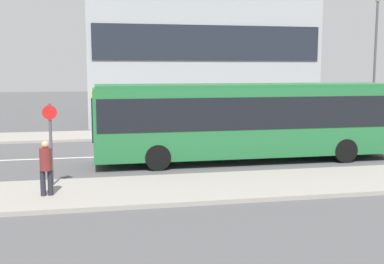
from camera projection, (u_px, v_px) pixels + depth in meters
name	position (u px, v px, depth m)	size (l,w,h in m)	color
ground_plane	(151.00, 155.00, 20.81)	(120.00, 120.00, 0.00)	#4F4F51
sidewalk_near	(174.00, 189.00, 14.73)	(44.00, 3.50, 0.13)	gray
sidewalk_far	(138.00, 134.00, 26.87)	(44.00, 3.50, 0.13)	gray
lane_centerline	(151.00, 155.00, 20.81)	(41.80, 0.16, 0.01)	silver
city_bus	(246.00, 117.00, 19.30)	(12.15, 2.53, 3.11)	#236B38
parked_car_0	(350.00, 125.00, 26.17)	(3.98, 1.88, 1.43)	black
pedestrian_near_stop	(46.00, 165.00, 13.59)	(0.35, 0.34, 1.57)	#23232D
bus_stop_sign	(51.00, 138.00, 14.73)	(0.44, 0.12, 2.54)	#4C4C51
street_lamp	(375.00, 50.00, 28.37)	(0.36, 0.36, 7.79)	#4C4C51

